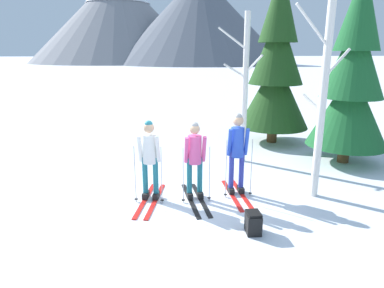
{
  "coord_description": "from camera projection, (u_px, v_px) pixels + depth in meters",
  "views": [
    {
      "loc": [
        -0.7,
        -6.61,
        2.99
      ],
      "look_at": [
        0.17,
        0.49,
        1.05
      ],
      "focal_mm": 32.19,
      "sensor_mm": 36.0,
      "label": 1
    }
  ],
  "objects": [
    {
      "name": "pine_tree_mid",
      "position": [
        276.0,
        66.0,
        11.05
      ],
      "size": [
        2.27,
        2.27,
        5.49
      ],
      "color": "#51381E",
      "rests_on": "ground"
    },
    {
      "name": "skier_in_blue",
      "position": [
        237.0,
        149.0,
        7.23
      ],
      "size": [
        0.61,
        1.65,
        1.76
      ],
      "color": "red",
      "rests_on": "ground"
    },
    {
      "name": "mountain_ridge_distant",
      "position": [
        149.0,
        18.0,
        87.01
      ],
      "size": [
        63.87,
        56.84,
        22.71
      ],
      "color": "gray",
      "rests_on": "ground"
    },
    {
      "name": "skier_in_white",
      "position": [
        150.0,
        156.0,
        6.96
      ],
      "size": [
        0.69,
        1.75,
        1.67
      ],
      "color": "red",
      "rests_on": "ground"
    },
    {
      "name": "backpack_on_snow_front",
      "position": [
        253.0,
        223.0,
        5.8
      ],
      "size": [
        0.26,
        0.34,
        0.38
      ],
      "color": "black",
      "rests_on": "ground"
    },
    {
      "name": "skier_in_pink",
      "position": [
        195.0,
        158.0,
        6.99
      ],
      "size": [
        0.61,
        1.72,
        1.63
      ],
      "color": "black",
      "rests_on": "ground"
    },
    {
      "name": "birch_tree_tall",
      "position": [
        245.0,
        88.0,
        9.14
      ],
      "size": [
        0.9,
        1.29,
        3.96
      ],
      "color": "silver",
      "rests_on": "ground"
    },
    {
      "name": "birch_tree_slender",
      "position": [
        322.0,
        100.0,
        6.83
      ],
      "size": [
        1.32,
        0.52,
        3.97
      ],
      "color": "silver",
      "rests_on": "ground"
    },
    {
      "name": "pine_tree_near",
      "position": [
        353.0,
        78.0,
        8.97
      ],
      "size": [
        2.09,
        2.09,
        5.05
      ],
      "color": "#51381E",
      "rests_on": "ground"
    },
    {
      "name": "ground_plane",
      "position": [
        187.0,
        199.0,
        7.2
      ],
      "size": [
        400.0,
        400.0,
        0.0
      ],
      "primitive_type": "plane",
      "color": "white"
    }
  ]
}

